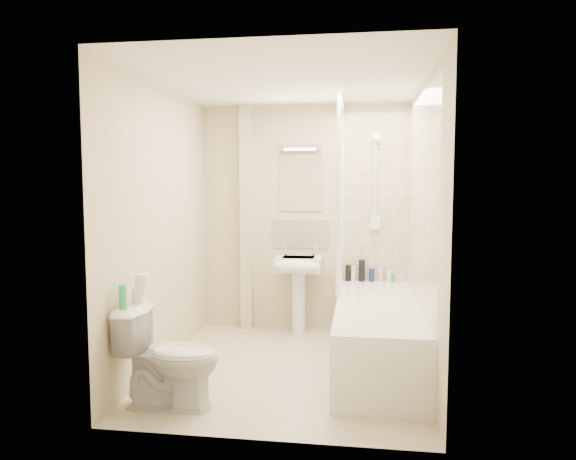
# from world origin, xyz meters

# --- Properties ---
(floor) EXTENTS (2.50, 2.50, 0.00)m
(floor) POSITION_xyz_m (0.00, 0.00, 0.00)
(floor) COLOR beige
(floor) RESTS_ON ground
(wall_back) EXTENTS (2.20, 0.02, 2.40)m
(wall_back) POSITION_xyz_m (0.00, 1.25, 1.20)
(wall_back) COLOR beige
(wall_back) RESTS_ON ground
(wall_left) EXTENTS (0.02, 2.50, 2.40)m
(wall_left) POSITION_xyz_m (-1.10, 0.00, 1.20)
(wall_left) COLOR beige
(wall_left) RESTS_ON ground
(wall_right) EXTENTS (0.02, 2.50, 2.40)m
(wall_right) POSITION_xyz_m (1.10, 0.00, 1.20)
(wall_right) COLOR beige
(wall_right) RESTS_ON ground
(ceiling) EXTENTS (2.20, 2.50, 0.02)m
(ceiling) POSITION_xyz_m (0.00, 0.00, 2.40)
(ceiling) COLOR white
(ceiling) RESTS_ON wall_back
(tile_back) EXTENTS (0.70, 0.01, 1.75)m
(tile_back) POSITION_xyz_m (0.75, 1.24, 1.42)
(tile_back) COLOR beige
(tile_back) RESTS_ON wall_back
(tile_right) EXTENTS (0.01, 2.10, 1.75)m
(tile_right) POSITION_xyz_m (1.09, 0.20, 1.42)
(tile_right) COLOR beige
(tile_right) RESTS_ON wall_right
(pipe_boxing) EXTENTS (0.12, 0.12, 2.40)m
(pipe_boxing) POSITION_xyz_m (-0.62, 1.19, 1.20)
(pipe_boxing) COLOR beige
(pipe_boxing) RESTS_ON ground
(splashback) EXTENTS (0.60, 0.02, 0.30)m
(splashback) POSITION_xyz_m (-0.04, 1.24, 1.03)
(splashback) COLOR beige
(splashback) RESTS_ON wall_back
(mirror) EXTENTS (0.46, 0.01, 0.60)m
(mirror) POSITION_xyz_m (-0.04, 1.24, 1.58)
(mirror) COLOR white
(mirror) RESTS_ON wall_back
(strip_light) EXTENTS (0.42, 0.07, 0.07)m
(strip_light) POSITION_xyz_m (-0.04, 1.22, 1.95)
(strip_light) COLOR silver
(strip_light) RESTS_ON wall_back
(bathtub) EXTENTS (0.70, 2.10, 0.55)m
(bathtub) POSITION_xyz_m (0.75, 0.20, 0.29)
(bathtub) COLOR white
(bathtub) RESTS_ON ground
(shower_screen) EXTENTS (0.04, 0.92, 1.80)m
(shower_screen) POSITION_xyz_m (0.40, 0.80, 1.45)
(shower_screen) COLOR white
(shower_screen) RESTS_ON bathtub
(shower_fixture) EXTENTS (0.10, 0.16, 0.99)m
(shower_fixture) POSITION_xyz_m (0.75, 1.19, 1.55)
(shower_fixture) COLOR white
(shower_fixture) RESTS_ON wall_back
(pedestal_sink) EXTENTS (0.48, 0.45, 0.92)m
(pedestal_sink) POSITION_xyz_m (-0.04, 1.01, 0.65)
(pedestal_sink) COLOR white
(pedestal_sink) RESTS_ON ground
(bottle_black_a) EXTENTS (0.06, 0.06, 0.17)m
(bottle_black_a) POSITION_xyz_m (0.48, 1.16, 0.63)
(bottle_black_a) COLOR black
(bottle_black_a) RESTS_ON bathtub
(bottle_white_a) EXTENTS (0.05, 0.05, 0.16)m
(bottle_white_a) POSITION_xyz_m (0.53, 1.16, 0.63)
(bottle_white_a) COLOR silver
(bottle_white_a) RESTS_ON bathtub
(bottle_black_b) EXTENTS (0.07, 0.07, 0.23)m
(bottle_black_b) POSITION_xyz_m (0.62, 1.16, 0.66)
(bottle_black_b) COLOR black
(bottle_black_b) RESTS_ON bathtub
(bottle_blue) EXTENTS (0.06, 0.06, 0.13)m
(bottle_blue) POSITION_xyz_m (0.72, 1.16, 0.62)
(bottle_blue) COLOR navy
(bottle_blue) RESTS_ON bathtub
(bottle_cream) EXTENTS (0.06, 0.06, 0.16)m
(bottle_cream) POSITION_xyz_m (0.81, 1.16, 0.63)
(bottle_cream) COLOR beige
(bottle_cream) RESTS_ON bathtub
(bottle_white_b) EXTENTS (0.06, 0.06, 0.12)m
(bottle_white_b) POSITION_xyz_m (0.90, 1.16, 0.61)
(bottle_white_b) COLOR silver
(bottle_white_b) RESTS_ON bathtub
(bottle_green) EXTENTS (0.07, 0.07, 0.09)m
(bottle_green) POSITION_xyz_m (0.92, 1.16, 0.59)
(bottle_green) COLOR green
(bottle_green) RESTS_ON bathtub
(toilet) EXTENTS (0.41, 0.70, 0.71)m
(toilet) POSITION_xyz_m (-0.72, -0.85, 0.35)
(toilet) COLOR white
(toilet) RESTS_ON ground
(toilet_roll_lower) EXTENTS (0.10, 0.10, 0.11)m
(toilet_roll_lower) POSITION_xyz_m (-0.99, -0.74, 0.76)
(toilet_roll_lower) COLOR white
(toilet_roll_lower) RESTS_ON toilet
(toilet_roll_upper) EXTENTS (0.10, 0.10, 0.11)m
(toilet_roll_upper) POSITION_xyz_m (-0.95, -0.76, 0.87)
(toilet_roll_upper) COLOR white
(toilet_roll_upper) RESTS_ON toilet_roll_lower
(green_bottle) EXTENTS (0.05, 0.05, 0.17)m
(green_bottle) POSITION_xyz_m (-1.01, -0.94, 0.79)
(green_bottle) COLOR green
(green_bottle) RESTS_ON toilet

